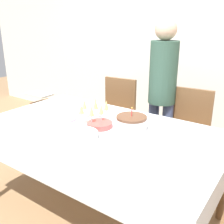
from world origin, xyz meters
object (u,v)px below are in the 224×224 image
Objects in this scene: plate_stack_main at (80,135)px; person_standing at (162,84)px; plate_stack_dessert at (100,125)px; dining_chair_far_right at (187,133)px; champagne_tray at (94,113)px; birthday_cake at (131,123)px; dining_chair_far_left at (116,116)px; high_chair at (45,109)px.

plate_stack_main is 1.14m from person_standing.
plate_stack_main and plate_stack_dessert have the same top height.
dining_chair_far_right is 1.02m from champagne_tray.
plate_stack_dessert is at bearing -117.04° from dining_chair_far_right.
dining_chair_far_right is 0.55m from person_standing.
person_standing is at bearing 83.89° from plate_stack_main.
champagne_tray is 0.14m from plate_stack_dessert.
plate_stack_dessert is at bearing -98.36° from person_standing.
birthday_cake is 0.26m from plate_stack_dessert.
dining_chair_far_right is at bearing 62.96° from plate_stack_dessert.
birthday_cake is 0.80m from person_standing.
plate_stack_dessert is (0.43, -0.86, 0.27)m from dining_chair_far_left.
dining_chair_far_left reaches higher than champagne_tray.
high_chair is at bearing -168.08° from dining_chair_far_left.
birthday_cake reaches higher than champagne_tray.
dining_chair_far_right reaches higher than plate_stack_dessert.
champagne_tray is 0.86m from person_standing.
dining_chair_far_left is 0.87m from dining_chair_far_right.
champagne_tray is (0.32, -0.80, 0.33)m from dining_chair_far_left.
plate_stack_main is (0.12, -0.30, -0.06)m from champagne_tray.
high_chair is at bearing -171.37° from person_standing.
plate_stack_dessert is at bearing -24.37° from high_chair.
birthday_cake is at bearing -104.68° from dining_chair_far_right.
person_standing is at bearing 97.95° from birthday_cake.
person_standing is (0.56, 0.03, 0.45)m from dining_chair_far_left.
champagne_tray is at bearing -173.21° from birthday_cake.
high_chair is (-1.32, 0.59, -0.37)m from champagne_tray.
plate_stack_main is at bearing -123.87° from birthday_cake.
birthday_cake reaches higher than plate_stack_dessert.
plate_stack_dessert is 0.29× the size of high_chair.
plate_stack_main is (-0.23, -0.34, -0.04)m from birthday_cake.
birthday_cake reaches higher than high_chair.
birthday_cake is (-0.20, -0.76, 0.30)m from dining_chair_far_right.
high_chair is at bearing 155.63° from plate_stack_dessert.
dining_chair_far_left is at bearing 116.61° from plate_stack_dessert.
dining_chair_far_left is 0.59× the size of person_standing.
plate_stack_main is 1.71m from high_chair.
plate_stack_dessert is at bearing 92.15° from plate_stack_main.
plate_stack_dessert is 1.59m from high_chair.
person_standing is at bearing 8.63° from high_chair.
champagne_tray is (-0.35, -0.04, 0.03)m from birthday_cake.
dining_chair_far_left is 3.70× the size of plate_stack_main.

